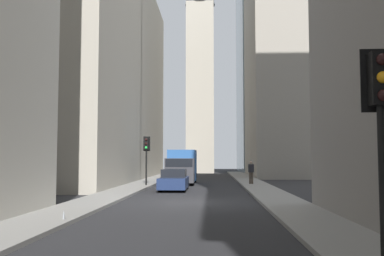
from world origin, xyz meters
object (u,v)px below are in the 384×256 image
Objects in this scene: delivery_truck at (182,166)px; traffic_light_foreground at (380,107)px; traffic_light_midblock at (146,149)px; discarded_bottle at (64,216)px; sedan_navy at (174,181)px; pedestrian at (251,171)px.

traffic_light_foreground is (-29.06, -5.38, 1.53)m from delivery_truck.
traffic_light_midblock is 18.35m from discarded_bottle.
sedan_navy is at bearing -9.04° from discarded_bottle.
discarded_bottle is at bearing 158.55° from pedestrian.
traffic_light_foreground reaches higher than discarded_bottle.
sedan_navy is 22.34m from traffic_light_foreground.
traffic_light_foreground reaches higher than traffic_light_midblock.
traffic_light_foreground is (-21.56, -5.38, 2.33)m from sedan_navy.
delivery_truck reaches higher than pedestrian.
discarded_bottle is (6.86, 7.72, -2.74)m from traffic_light_foreground.
delivery_truck is at bearing -6.01° from discarded_bottle.
pedestrian reaches higher than sedan_navy.
pedestrian is (27.08, -0.22, -1.87)m from traffic_light_foreground.
sedan_navy is 1.11× the size of traffic_light_foreground.
traffic_light_midblock is at bearing 34.56° from sedan_navy.
delivery_truck is at bearing 10.49° from traffic_light_foreground.
traffic_light_midblock is at bearing 104.30° from pedestrian.
pedestrian is (-1.99, -5.60, -0.34)m from delivery_truck.
pedestrian is at bearing -0.48° from traffic_light_foreground.
traffic_light_foreground is 1.06× the size of traffic_light_midblock.
traffic_light_foreground is at bearing 179.52° from pedestrian.
pedestrian is 6.64× the size of discarded_bottle.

